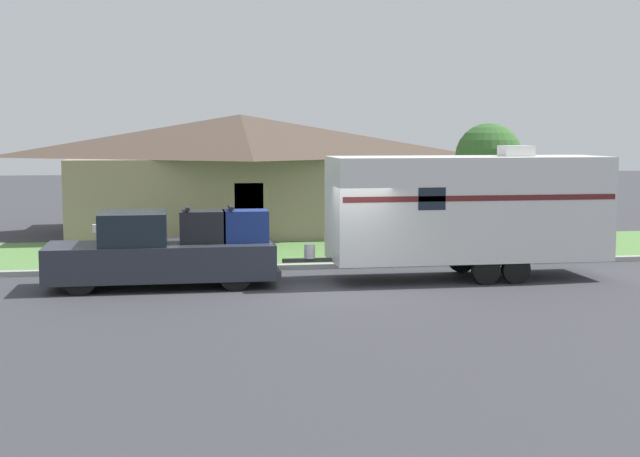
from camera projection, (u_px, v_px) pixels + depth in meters
ground_plane at (344, 292)px, 21.63m from camera, size 120.00×120.00×0.00m
curb_strip at (320, 266)px, 25.31m from camera, size 80.00×0.30×0.14m
lawn_strip at (302, 251)px, 28.89m from camera, size 80.00×7.00×0.03m
house_across_street at (241, 171)px, 34.52m from camera, size 13.52×8.39×4.52m
pickup_truck at (163, 252)px, 22.28m from camera, size 5.74×2.02×2.02m
travel_trailer at (468, 208)px, 23.44m from camera, size 8.55×2.28×3.51m
mailbox at (101, 235)px, 25.17m from camera, size 0.48×0.20×1.26m
tree_in_yard at (489, 157)px, 29.26m from camera, size 2.21×2.21×4.15m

